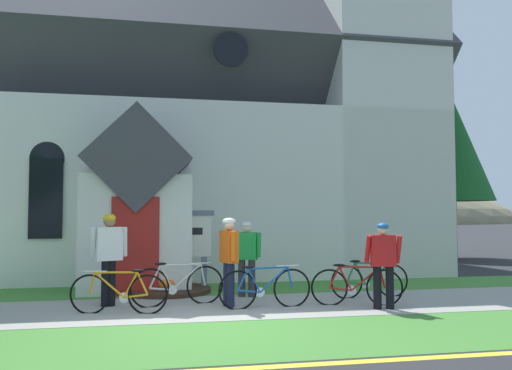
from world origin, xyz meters
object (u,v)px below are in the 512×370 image
bicycle_black (370,280)px  cyclist_in_green_jersey (229,255)px  cyclist_in_white_jersey (109,252)px  cyclist_in_yellow_jersey (247,253)px  roadside_conifer (451,147)px  cyclist_in_orange_jersey (383,259)px  bicycle_orange (119,293)px  bicycle_silver (357,286)px  bicycle_yellow (178,285)px  church_sign (167,237)px  bicycle_white (265,288)px

bicycle_black → cyclist_in_green_jersey: cyclist_in_green_jersey is taller
cyclist_in_white_jersey → cyclist_in_yellow_jersey: 2.80m
roadside_conifer → bicycle_black: bearing=-130.7°
cyclist_in_orange_jersey → bicycle_orange: bearing=174.2°
bicycle_silver → roadside_conifer: bearing=49.6°
bicycle_black → bicycle_yellow: 3.96m
church_sign → bicycle_black: (4.13, -1.74, -0.86)m
church_sign → bicycle_orange: bearing=-108.7°
cyclist_in_green_jersey → roadside_conifer: roadside_conifer is taller
cyclist_in_green_jersey → cyclist_in_orange_jersey: bearing=-15.8°
cyclist_in_orange_jersey → roadside_conifer: (7.14, 9.25, 3.39)m
bicycle_yellow → cyclist_in_orange_jersey: bearing=-16.7°
bicycle_black → cyclist_in_orange_jersey: (-0.27, -1.27, 0.55)m
church_sign → cyclist_in_white_jersey: size_ratio=1.23×
church_sign → bicycle_yellow: bearing=-84.6°
bicycle_white → cyclist_in_orange_jersey: (2.11, -0.52, 0.53)m
cyclist_in_orange_jersey → bicycle_black: bearing=77.8°
bicycle_silver → bicycle_white: bearing=178.2°
cyclist_in_green_jersey → cyclist_in_yellow_jersey: bearing=63.3°
bicycle_orange → bicycle_silver: bearing=-0.2°
bicycle_silver → bicycle_orange: bearing=179.8°
bicycle_yellow → roadside_conifer: 14.10m
bicycle_black → cyclist_in_yellow_jersey: (-2.50, 0.54, 0.55)m
bicycle_white → cyclist_in_yellow_jersey: bearing=95.3°
bicycle_orange → roadside_conifer: 15.27m
bicycle_black → cyclist_in_white_jersey: cyclist_in_white_jersey is taller
bicycle_white → cyclist_in_green_jersey: bearing=158.1°
cyclist_in_yellow_jersey → bicycle_yellow: bearing=-154.2°
bicycle_orange → roadside_conifer: bearing=36.5°
bicycle_yellow → cyclist_in_white_jersey: cyclist_in_white_jersey is taller
bicycle_black → bicycle_silver: bearing=-127.2°
bicycle_white → roadside_conifer: (9.25, 8.73, 3.92)m
bicycle_yellow → bicycle_white: size_ratio=1.01×
bicycle_yellow → cyclist_in_yellow_jersey: size_ratio=1.13×
bicycle_black → cyclist_in_orange_jersey: cyclist_in_orange_jersey is taller
cyclist_in_white_jersey → cyclist_in_yellow_jersey: (2.74, 0.58, -0.12)m
roadside_conifer → cyclist_in_orange_jersey: bearing=-127.7°
roadside_conifer → cyclist_in_yellow_jersey: bearing=-141.5°
bicycle_orange → cyclist_in_white_jersey: size_ratio=0.97×
bicycle_silver → bicycle_black: 1.01m
bicycle_black → cyclist_in_orange_jersey: size_ratio=1.09×
bicycle_silver → bicycle_white: 1.77m
bicycle_yellow → cyclist_in_orange_jersey: size_ratio=1.13×
bicycle_yellow → cyclist_in_white_jersey: (-1.28, 0.12, 0.64)m
church_sign → bicycle_black: size_ratio=1.25×
cyclist_in_green_jersey → cyclist_in_white_jersey: (-2.22, 0.45, 0.06)m
roadside_conifer → church_sign: bearing=-150.4°
bicycle_white → cyclist_in_orange_jersey: bearing=-13.9°
bicycle_black → bicycle_white: 2.50m
bicycle_orange → bicycle_yellow: 1.21m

